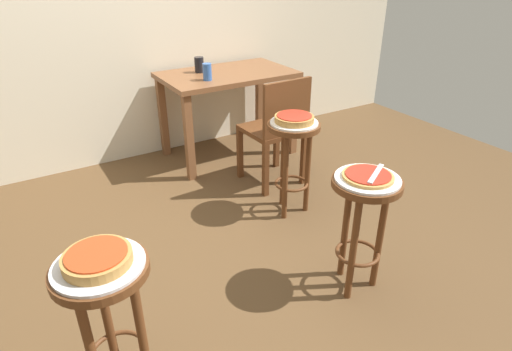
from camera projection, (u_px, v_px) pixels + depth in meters
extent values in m
plane|color=brown|center=(211.00, 250.00, 2.61)|extent=(6.00, 6.00, 0.00)
cylinder|color=#5B3319|center=(367.00, 183.00, 2.05)|extent=(0.34, 0.34, 0.03)
cylinder|color=#5B3319|center=(345.00, 228.00, 2.28)|extent=(0.04, 0.04, 0.62)
cylinder|color=#5B3319|center=(353.00, 250.00, 2.11)|extent=(0.04, 0.04, 0.62)
cylinder|color=#5B3319|center=(380.00, 238.00, 2.20)|extent=(0.04, 0.04, 0.62)
torus|color=#5B3319|center=(357.00, 253.00, 2.24)|extent=(0.23, 0.23, 0.02)
cylinder|color=silver|center=(368.00, 179.00, 2.04)|extent=(0.32, 0.32, 0.01)
cylinder|color=tan|center=(368.00, 176.00, 2.03)|extent=(0.25, 0.25, 0.01)
cylinder|color=red|center=(368.00, 174.00, 2.02)|extent=(0.22, 0.22, 0.01)
cylinder|color=#5B3319|center=(100.00, 270.00, 1.48)|extent=(0.34, 0.34, 0.03)
cylinder|color=#5B3319|center=(107.00, 319.00, 1.71)|extent=(0.04, 0.04, 0.62)
cylinder|color=#5B3319|center=(142.00, 336.00, 1.63)|extent=(0.04, 0.04, 0.62)
cylinder|color=silver|center=(99.00, 265.00, 1.47)|extent=(0.32, 0.32, 0.01)
cylinder|color=#B78442|center=(97.00, 259.00, 1.46)|extent=(0.24, 0.24, 0.04)
cylinder|color=red|center=(96.00, 254.00, 1.45)|extent=(0.21, 0.21, 0.01)
cylinder|color=#5B3319|center=(294.00, 126.00, 2.73)|extent=(0.34, 0.34, 0.03)
cylinder|color=#5B3319|center=(283.00, 165.00, 2.96)|extent=(0.04, 0.04, 0.62)
cylinder|color=#5B3319|center=(285.00, 178.00, 2.79)|extent=(0.04, 0.04, 0.62)
cylinder|color=#5B3319|center=(308.00, 171.00, 2.88)|extent=(0.04, 0.04, 0.62)
torus|color=#5B3319|center=(291.00, 183.00, 2.92)|extent=(0.23, 0.23, 0.02)
cylinder|color=white|center=(294.00, 123.00, 2.72)|extent=(0.31, 0.31, 0.01)
cylinder|color=#B78442|center=(294.00, 119.00, 2.70)|extent=(0.25, 0.25, 0.04)
cylinder|color=red|center=(294.00, 115.00, 2.69)|extent=(0.22, 0.22, 0.01)
cube|color=brown|center=(227.00, 75.00, 3.56)|extent=(1.10, 0.67, 0.04)
cube|color=brown|center=(189.00, 138.00, 3.29)|extent=(0.06, 0.06, 0.70)
cube|color=brown|center=(293.00, 116.00, 3.75)|extent=(0.06, 0.06, 0.70)
cube|color=brown|center=(163.00, 117.00, 3.72)|extent=(0.06, 0.06, 0.70)
cube|color=brown|center=(259.00, 99.00, 4.18)|extent=(0.06, 0.06, 0.70)
cylinder|color=#3360B2|center=(207.00, 72.00, 3.30)|extent=(0.07, 0.07, 0.13)
cylinder|color=black|center=(199.00, 65.00, 3.52)|extent=(0.08, 0.08, 0.13)
cube|color=#5B3319|center=(272.00, 129.00, 3.23)|extent=(0.41, 0.41, 0.04)
cube|color=#5B3319|center=(287.00, 108.00, 3.00)|extent=(0.40, 0.04, 0.40)
cube|color=#5B3319|center=(276.00, 144.00, 3.56)|extent=(0.04, 0.04, 0.42)
cube|color=#5B3319|center=(240.00, 153.00, 3.38)|extent=(0.04, 0.04, 0.42)
cube|color=#5B3319|center=(304.00, 159.00, 3.29)|extent=(0.04, 0.04, 0.42)
cube|color=#5B3319|center=(266.00, 170.00, 3.11)|extent=(0.04, 0.04, 0.42)
cube|color=silver|center=(376.00, 173.00, 2.02)|extent=(0.20, 0.13, 0.01)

